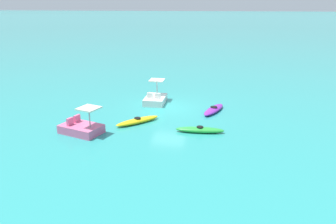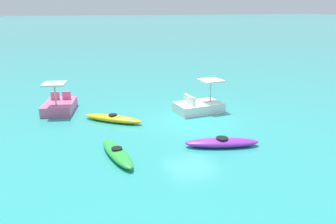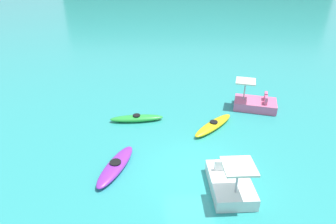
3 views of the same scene
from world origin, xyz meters
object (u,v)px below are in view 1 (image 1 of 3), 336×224
(kayak_yellow, at_px, (138,121))
(kayak_purple, at_px, (214,109))
(pedal_boat_pink, at_px, (81,128))
(pedal_boat_white, at_px, (155,99))
(kayak_green, at_px, (200,130))

(kayak_yellow, xyz_separation_m, kayak_purple, (-4.73, -3.18, 0.00))
(kayak_purple, bearing_deg, pedal_boat_pink, 35.18)
(kayak_yellow, bearing_deg, kayak_purple, -146.10)
(kayak_purple, relative_size, pedal_boat_white, 1.23)
(kayak_yellow, distance_m, pedal_boat_white, 4.60)
(kayak_yellow, height_order, kayak_green, same)
(pedal_boat_white, height_order, pedal_boat_pink, same)
(kayak_green, distance_m, pedal_boat_white, 6.71)
(kayak_purple, bearing_deg, kayak_yellow, 33.90)
(kayak_yellow, relative_size, pedal_boat_white, 1.08)
(kayak_green, xyz_separation_m, pedal_boat_pink, (6.91, 1.26, 0.17))
(pedal_boat_white, bearing_deg, kayak_yellow, 87.34)
(kayak_purple, xyz_separation_m, kayak_green, (0.67, 4.08, -0.00))
(kayak_yellow, xyz_separation_m, kayak_green, (-4.06, 0.90, 0.00))
(pedal_boat_pink, bearing_deg, kayak_yellow, -142.78)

